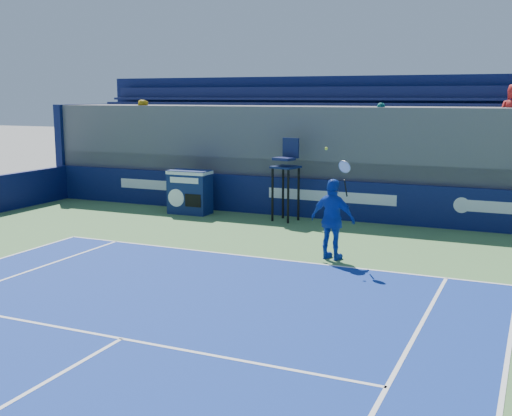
% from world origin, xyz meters
% --- Properties ---
extents(back_hoarding, '(20.40, 0.21, 1.20)m').
position_xyz_m(back_hoarding, '(0.00, 17.10, 0.60)').
color(back_hoarding, '#0D1649').
rests_on(back_hoarding, ground).
extents(match_clock, '(1.33, 0.75, 1.40)m').
position_xyz_m(match_clock, '(-4.37, 16.16, 0.74)').
color(match_clock, navy).
rests_on(match_clock, ground).
extents(umpire_chair, '(0.83, 0.83, 2.48)m').
position_xyz_m(umpire_chair, '(-1.17, 16.33, 1.53)').
color(umpire_chair, black).
rests_on(umpire_chair, ground).
extents(tennis_player, '(1.15, 0.65, 2.57)m').
position_xyz_m(tennis_player, '(1.50, 12.44, 0.94)').
color(tennis_player, '#153FB0').
rests_on(tennis_player, apron).
extents(stadium_seating, '(21.00, 4.05, 4.40)m').
position_xyz_m(stadium_seating, '(0.00, 19.15, 1.83)').
color(stadium_seating, '#535358').
rests_on(stadium_seating, ground).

